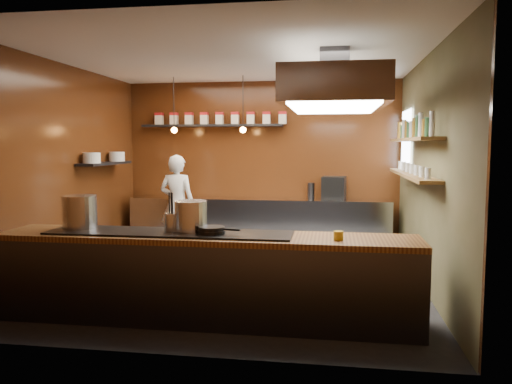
% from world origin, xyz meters
% --- Properties ---
extents(floor, '(5.00, 5.00, 0.00)m').
position_xyz_m(floor, '(0.00, 0.00, 0.00)').
color(floor, black).
rests_on(floor, ground).
extents(back_wall, '(5.00, 0.00, 5.00)m').
position_xyz_m(back_wall, '(0.00, 2.50, 1.50)').
color(back_wall, '#331509').
rests_on(back_wall, ground).
extents(left_wall, '(0.00, 5.00, 5.00)m').
position_xyz_m(left_wall, '(-2.50, 0.00, 1.50)').
color(left_wall, '#331509').
rests_on(left_wall, ground).
extents(right_wall, '(0.00, 5.00, 5.00)m').
position_xyz_m(right_wall, '(2.50, 0.00, 1.50)').
color(right_wall, '#454627').
rests_on(right_wall, ground).
extents(ceiling, '(5.00, 5.00, 0.00)m').
position_xyz_m(ceiling, '(0.00, 0.00, 3.00)').
color(ceiling, silver).
rests_on(ceiling, back_wall).
extents(window_pane, '(0.00, 1.00, 1.00)m').
position_xyz_m(window_pane, '(2.45, 1.70, 1.90)').
color(window_pane, white).
rests_on(window_pane, right_wall).
extents(prep_counter, '(4.60, 0.65, 0.90)m').
position_xyz_m(prep_counter, '(0.00, 2.17, 0.45)').
color(prep_counter, silver).
rests_on(prep_counter, floor).
extents(pass_counter, '(4.40, 0.72, 0.94)m').
position_xyz_m(pass_counter, '(-0.00, -1.60, 0.47)').
color(pass_counter, '#38383D').
rests_on(pass_counter, floor).
extents(tin_shelf, '(2.60, 0.26, 0.04)m').
position_xyz_m(tin_shelf, '(-0.90, 2.36, 2.20)').
color(tin_shelf, black).
rests_on(tin_shelf, back_wall).
extents(plate_shelf, '(0.30, 1.40, 0.04)m').
position_xyz_m(plate_shelf, '(-2.34, 1.00, 1.55)').
color(plate_shelf, black).
rests_on(plate_shelf, left_wall).
extents(bottle_shelf_upper, '(0.26, 2.80, 0.04)m').
position_xyz_m(bottle_shelf_upper, '(2.34, 0.30, 1.92)').
color(bottle_shelf_upper, brown).
rests_on(bottle_shelf_upper, right_wall).
extents(bottle_shelf_lower, '(0.26, 2.80, 0.04)m').
position_xyz_m(bottle_shelf_lower, '(2.34, 0.30, 1.45)').
color(bottle_shelf_lower, brown).
rests_on(bottle_shelf_lower, right_wall).
extents(extractor_hood, '(1.20, 2.00, 0.72)m').
position_xyz_m(extractor_hood, '(1.30, -0.40, 2.51)').
color(extractor_hood, '#38383D').
rests_on(extractor_hood, ceiling).
extents(pendant_left, '(0.10, 0.10, 0.95)m').
position_xyz_m(pendant_left, '(-1.40, 1.70, 2.15)').
color(pendant_left, black).
rests_on(pendant_left, ceiling).
extents(pendant_right, '(0.10, 0.10, 0.95)m').
position_xyz_m(pendant_right, '(-0.20, 1.70, 2.15)').
color(pendant_right, black).
rests_on(pendant_right, ceiling).
extents(storage_tins, '(2.43, 0.13, 0.22)m').
position_xyz_m(storage_tins, '(-0.75, 2.36, 2.33)').
color(storage_tins, beige).
rests_on(storage_tins, tin_shelf).
extents(plate_stacks, '(0.26, 1.16, 0.16)m').
position_xyz_m(plate_stacks, '(-2.34, 1.00, 1.65)').
color(plate_stacks, silver).
rests_on(plate_stacks, plate_shelf).
extents(bottles, '(0.06, 2.66, 0.24)m').
position_xyz_m(bottles, '(2.34, 0.30, 2.06)').
color(bottles, silver).
rests_on(bottles, bottle_shelf_upper).
extents(wine_glasses, '(0.07, 2.37, 0.13)m').
position_xyz_m(wine_glasses, '(2.34, 0.30, 1.53)').
color(wine_glasses, silver).
rests_on(wine_glasses, bottle_shelf_lower).
extents(stockpot_large, '(0.45, 0.45, 0.36)m').
position_xyz_m(stockpot_large, '(-1.45, -1.52, 1.12)').
color(stockpot_large, '#B2B5B9').
rests_on(stockpot_large, pass_counter).
extents(stockpot_small, '(0.42, 0.42, 0.32)m').
position_xyz_m(stockpot_small, '(-0.18, -1.53, 1.10)').
color(stockpot_small, silver).
rests_on(stockpot_small, pass_counter).
extents(utensil_crock, '(0.15, 0.15, 0.19)m').
position_xyz_m(utensil_crock, '(-0.40, -1.54, 1.03)').
color(utensil_crock, silver).
rests_on(utensil_crock, pass_counter).
extents(frying_pan, '(0.46, 0.29, 0.07)m').
position_xyz_m(frying_pan, '(0.07, -1.64, 0.98)').
color(frying_pan, black).
rests_on(frying_pan, pass_counter).
extents(butter_jar, '(0.11, 0.11, 0.09)m').
position_xyz_m(butter_jar, '(1.36, -1.69, 0.96)').
color(butter_jar, gold).
rests_on(butter_jar, pass_counter).
extents(espresso_machine, '(0.44, 0.42, 0.40)m').
position_xyz_m(espresso_machine, '(1.32, 2.22, 1.10)').
color(espresso_machine, black).
rests_on(espresso_machine, prep_counter).
extents(chef, '(0.64, 0.45, 1.68)m').
position_xyz_m(chef, '(-1.32, 1.56, 0.84)').
color(chef, silver).
rests_on(chef, floor).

